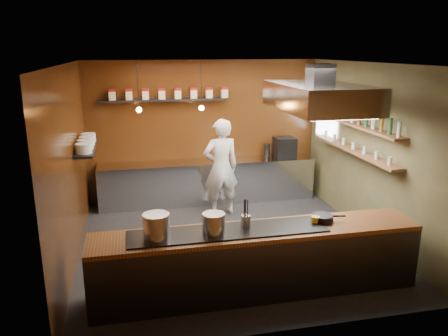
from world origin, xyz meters
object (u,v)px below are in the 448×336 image
object	(u,v)px
stockpot_small	(214,224)
espresso_machine	(285,147)
extractor_hood	(319,97)
chef	(221,167)
stockpot_large	(156,226)

from	to	relation	value
stockpot_small	espresso_machine	size ratio (longest dim) A/B	0.66
extractor_hood	stockpot_small	bearing A→B (deg)	-146.70
extractor_hood	espresso_machine	size ratio (longest dim) A/B	4.57
stockpot_small	chef	xyz separation A→B (m)	(0.72, 3.04, -0.11)
stockpot_large	chef	distance (m)	3.37
stockpot_large	stockpot_small	bearing A→B (deg)	0.27
stockpot_small	espresso_machine	distance (m)	4.50
stockpot_small	espresso_machine	xyz separation A→B (m)	(2.33, 3.85, 0.04)
extractor_hood	stockpot_small	xyz separation A→B (m)	(-1.90, -1.25, -1.43)
extractor_hood	stockpot_small	size ratio (longest dim) A/B	6.89
stockpot_small	chef	world-z (taller)	chef
espresso_machine	chef	distance (m)	1.81
stockpot_large	extractor_hood	bearing A→B (deg)	25.52
extractor_hood	chef	bearing A→B (deg)	123.40
espresso_machine	stockpot_large	bearing A→B (deg)	-128.91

